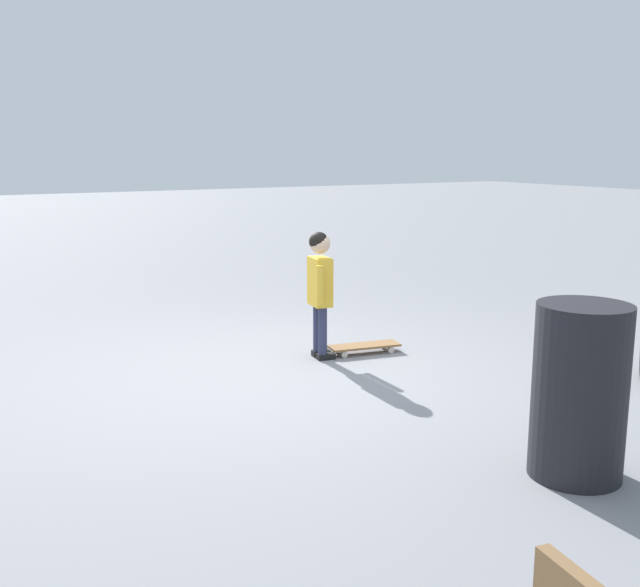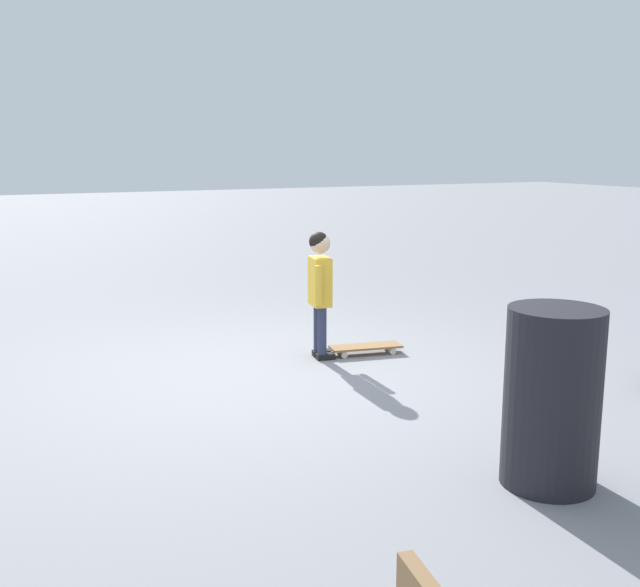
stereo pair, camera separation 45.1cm
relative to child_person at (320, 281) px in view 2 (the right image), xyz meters
The scene contains 4 objects.
ground_plane 0.93m from the child_person, 55.26° to the right, with size 50.00×50.00×0.00m, color gray.
child_person is the anchor object (origin of this frame).
skateboard 0.72m from the child_person, 81.68° to the left, with size 0.30×0.64×0.07m.
trash_bin 2.65m from the child_person, ahead, with size 0.49×0.49×0.94m, color black.
Camera 2 is at (5.02, -2.03, 1.73)m, focal length 41.53 mm.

